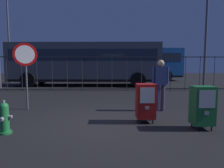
% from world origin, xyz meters
% --- Properties ---
extents(ground_plane, '(60.00, 60.00, 0.00)m').
position_xyz_m(ground_plane, '(0.00, 0.00, 0.00)').
color(ground_plane, black).
extents(fire_hydrant, '(0.33, 0.32, 0.75)m').
position_xyz_m(fire_hydrant, '(-2.12, -0.75, 0.35)').
color(fire_hydrant, '#1E7238').
rests_on(fire_hydrant, ground_plane).
extents(newspaper_box_primary, '(0.48, 0.42, 1.02)m').
position_xyz_m(newspaper_box_primary, '(2.37, -0.57, 0.57)').
color(newspaper_box_primary, black).
rests_on(newspaper_box_primary, ground_plane).
extents(newspaper_box_secondary, '(0.48, 0.42, 1.02)m').
position_xyz_m(newspaper_box_secondary, '(1.15, 0.01, 0.57)').
color(newspaper_box_secondary, black).
rests_on(newspaper_box_secondary, ground_plane).
extents(stop_sign, '(0.71, 0.31, 2.23)m').
position_xyz_m(stop_sign, '(-2.56, 1.61, 1.60)').
color(stop_sign, '#4C4F54').
rests_on(stop_sign, ground_plane).
extents(pedestrian, '(0.55, 0.22, 1.67)m').
position_xyz_m(pedestrian, '(1.88, 1.28, 0.95)').
color(pedestrian, '#382D51').
rests_on(pedestrian, ground_plane).
extents(fence_barrier, '(18.03, 0.04, 2.00)m').
position_xyz_m(fence_barrier, '(0.00, 6.30, 1.02)').
color(fence_barrier, '#2D2D33').
rests_on(fence_barrier, ground_plane).
extents(bus_near, '(10.61, 3.17, 3.00)m').
position_xyz_m(bus_near, '(-1.42, 9.30, 1.71)').
color(bus_near, '#4C5156').
rests_on(bus_near, ground_plane).
extents(bus_far, '(10.61, 3.19, 3.00)m').
position_xyz_m(bus_far, '(1.80, 13.54, 1.71)').
color(bus_far, '#19519E').
rests_on(bus_far, ground_plane).
extents(street_light_near_left, '(0.32, 0.32, 7.10)m').
position_xyz_m(street_light_near_left, '(6.36, 7.36, 4.11)').
color(street_light_near_left, '#4C4F54').
rests_on(street_light_near_left, ground_plane).
extents(street_light_far_left, '(0.32, 0.32, 7.01)m').
position_xyz_m(street_light_far_left, '(-7.96, 11.72, 4.07)').
color(street_light_far_left, '#4C4F54').
rests_on(street_light_far_left, ground_plane).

